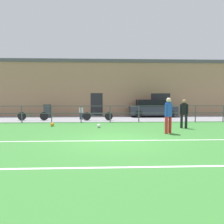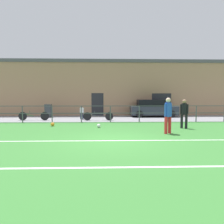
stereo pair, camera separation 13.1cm
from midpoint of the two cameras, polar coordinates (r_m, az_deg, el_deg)
ground at (r=8.52m, az=1.00°, el=-7.81°), size 60.00×44.00×0.04m
field_line_touchline at (r=8.41m, az=1.03°, el=-7.82°), size 36.00×0.11×0.00m
field_line_hash at (r=5.34m, az=2.77°, el=-14.87°), size 36.00×0.11×0.00m
pavement_strip at (r=16.92m, az=-0.41°, el=-1.76°), size 48.00×5.00×0.02m
perimeter_fence at (r=14.37m, az=-0.17°, el=0.15°), size 36.07×0.07×1.15m
clubhouse_facade at (r=20.55m, az=-0.66°, el=6.54°), size 28.00×2.56×5.21m
player_goalkeeper at (r=12.26m, az=19.41°, el=0.01°), size 0.41×0.28×1.61m
player_striker at (r=10.25m, az=15.42°, el=-0.34°), size 0.42×0.30×1.71m
soccer_ball_match at (r=11.96m, az=-3.36°, el=-3.75°), size 0.21×0.21×0.21m
soccer_ball_spare at (r=12.97m, az=-15.66°, el=-3.25°), size 0.23×0.23×0.23m
spectator_child at (r=16.30m, az=-8.04°, el=0.16°), size 0.29×0.19×1.07m
parked_car_red at (r=18.67m, az=11.33°, el=0.92°), size 4.02×1.77×1.49m
bicycle_parked_0 at (r=15.42m, az=-3.56°, el=-1.12°), size 2.22×0.04×0.71m
bicycle_parked_1 at (r=16.45m, az=-20.40°, el=-1.01°), size 2.24×0.04×0.72m
trash_bin_0 at (r=18.47m, az=-16.85°, el=0.32°), size 0.54×0.46×1.11m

